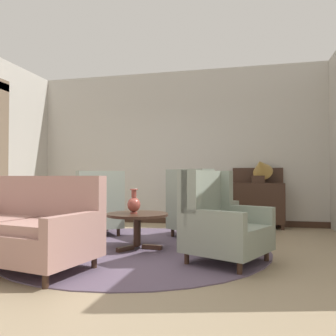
% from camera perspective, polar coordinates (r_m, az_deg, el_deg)
% --- Properties ---
extents(ground, '(8.63, 8.63, 0.00)m').
position_cam_1_polar(ground, '(4.54, -6.53, -14.03)').
color(ground, '#9E896B').
extents(wall_back, '(6.32, 0.08, 3.24)m').
position_cam_1_polar(wall_back, '(7.29, 1.26, 3.51)').
color(wall_back, '#BCB7AD').
rests_on(wall_back, ground).
extents(baseboard_back, '(6.16, 0.03, 0.12)m').
position_cam_1_polar(baseboard_back, '(7.27, 1.18, -8.81)').
color(baseboard_back, '#382319').
rests_on(baseboard_back, ground).
extents(area_rug, '(3.59, 3.59, 0.01)m').
position_cam_1_polar(area_rug, '(4.82, -5.30, -13.23)').
color(area_rug, '#5B4C60').
rests_on(area_rug, ground).
extents(coffee_table, '(0.85, 0.85, 0.49)m').
position_cam_1_polar(coffee_table, '(4.73, -5.18, -8.65)').
color(coffee_table, '#382319').
rests_on(coffee_table, ground).
extents(porcelain_vase, '(0.18, 0.18, 0.34)m').
position_cam_1_polar(porcelain_vase, '(4.67, -5.73, -5.95)').
color(porcelain_vase, brown).
rests_on(porcelain_vase, coffee_table).
extents(settee, '(1.78, 1.17, 1.00)m').
position_cam_1_polar(settee, '(4.07, -22.98, -9.57)').
color(settee, tan).
rests_on(settee, ground).
extents(armchair_far_left, '(1.09, 1.10, 1.08)m').
position_cam_1_polar(armchair_far_left, '(5.86, -11.77, -6.66)').
color(armchair_far_left, gray).
rests_on(armchair_far_left, ground).
extents(armchair_back_corner, '(1.18, 1.17, 1.11)m').
position_cam_1_polar(armchair_back_corner, '(5.51, 4.96, -7.01)').
color(armchair_back_corner, gray).
rests_on(armchair_back_corner, ground).
extents(armchair_near_sideboard, '(1.09, 1.11, 1.06)m').
position_cam_1_polar(armchair_near_sideboard, '(4.04, 8.78, -9.18)').
color(armchair_near_sideboard, gray).
rests_on(armchair_near_sideboard, ground).
extents(sideboard, '(0.97, 0.41, 1.16)m').
position_cam_1_polar(sideboard, '(6.84, 14.84, -5.50)').
color(sideboard, '#382319').
rests_on(sideboard, ground).
extents(gramophone, '(0.50, 0.58, 0.56)m').
position_cam_1_polar(gramophone, '(6.73, 15.26, -0.07)').
color(gramophone, '#382319').
rests_on(gramophone, sideboard).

